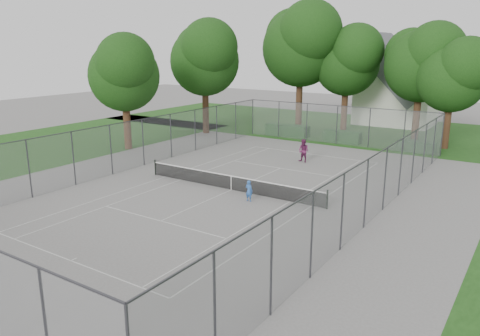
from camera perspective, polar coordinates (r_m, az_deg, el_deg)
The scene contains 18 objects.
ground at distance 29.18m, azimuth -1.08°, elevation -2.70°, with size 120.00×120.00×0.00m, color slate.
grass_far at distance 52.17m, azimuth 15.34°, elevation 4.54°, with size 60.00×20.00×0.00m, color #1B4513.
grass_left at distance 45.06m, azimuth -24.85°, elevation 2.15°, with size 16.00×40.00×0.00m, color #1B4513.
court_markings at distance 29.18m, azimuth -1.08°, elevation -2.68°, with size 11.03×23.83×0.01m.
tennis_net at distance 29.04m, azimuth -1.09°, elevation -1.73°, with size 12.87×0.10×1.10m.
perimeter_fence at distance 28.70m, azimuth -1.10°, elevation 0.76°, with size 18.08×34.08×3.52m.
tree_far_left at distance 50.90m, azimuth 7.51°, elevation 15.02°, with size 9.23×8.43×13.28m.
tree_far_midleft at distance 50.21m, azimuth 13.00°, elevation 12.94°, with size 7.61×6.95×10.94m.
tree_far_midright at distance 46.51m, azimuth 21.38°, elevation 12.17°, with size 7.56×6.91×10.87m.
tree_far_right at distance 43.91m, azimuth 24.58°, elevation 10.54°, with size 6.62×6.05×9.52m.
tree_side_back at distance 47.74m, azimuth -4.30°, elevation 13.53°, with size 7.89×7.21×11.34m.
tree_side_front at distance 41.09m, azimuth -13.98°, elevation 11.50°, with size 6.83×6.23×9.81m.
hedge_left at distance 47.13m, azimuth 5.78°, elevation 4.62°, with size 4.38×1.31×1.10m, color #153F14.
hedge_mid at distance 44.56m, azimuth 12.37°, elevation 3.76°, with size 3.44×0.98×1.08m, color #153F14.
hedge_right at distance 42.42m, azimuth 20.73°, elevation 2.49°, with size 3.05×1.12×0.91m, color #153F14.
house at distance 56.34m, azimuth 18.62°, elevation 9.22°, with size 8.18×6.34×10.18m.
girl_player at distance 26.95m, azimuth 1.10°, elevation -2.78°, with size 0.46×0.30×1.25m, color #2E5EAC.
woman_player at distance 36.27m, azimuth 7.76°, elevation 2.09°, with size 0.87×0.68×1.79m, color #66224C.
Camera 1 is at (15.78, -22.95, 8.71)m, focal length 35.00 mm.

